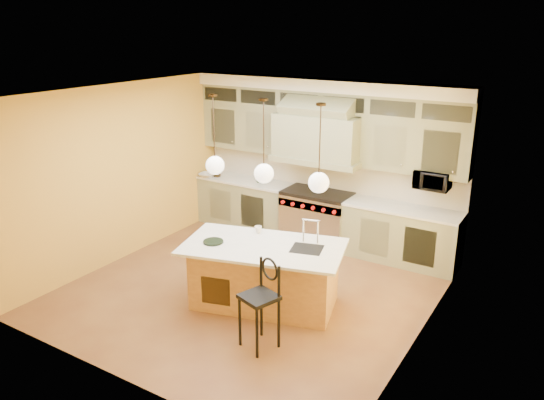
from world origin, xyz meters
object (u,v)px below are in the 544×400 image
Objects in this scene: kitchen_island at (265,274)px; counter_stool at (261,298)px; range at (317,217)px; microwave at (432,180)px.

counter_stool is at bearing -75.45° from kitchen_island.
microwave reaches higher than range.
counter_stool is at bearing -107.12° from microwave.
microwave reaches higher than kitchen_island.
range is 0.50× the size of kitchen_island.
microwave is (1.04, 3.38, 0.80)m from counter_stool.
microwave is (1.54, 2.50, 0.98)m from kitchen_island.
microwave is at bearing 3.12° from range.
counter_stool is (0.91, -3.27, 0.16)m from range.
microwave is (1.95, 0.11, 0.96)m from range.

